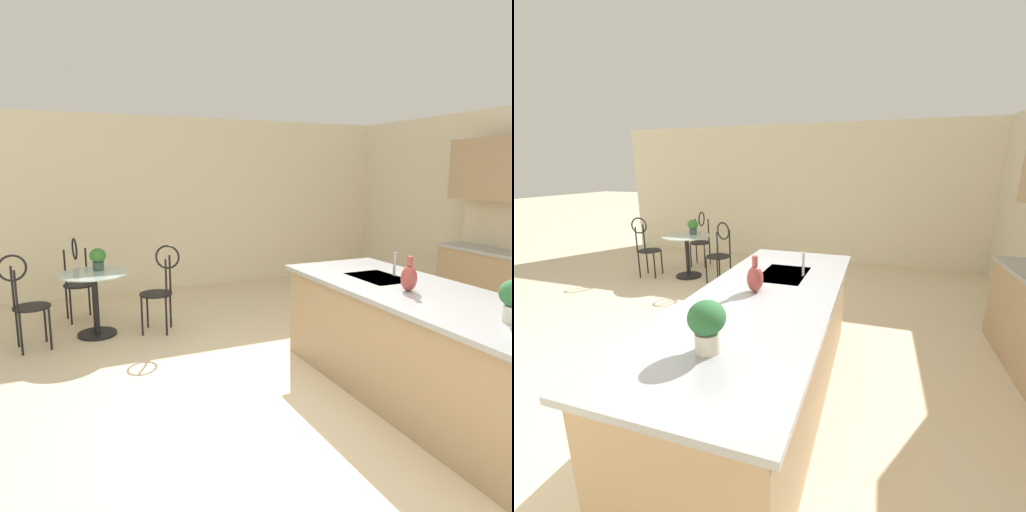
# 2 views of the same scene
# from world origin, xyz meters

# --- Properties ---
(ground_plane) EXTENTS (40.00, 40.00, 0.00)m
(ground_plane) POSITION_xyz_m (0.00, 0.00, 0.00)
(ground_plane) COLOR beige
(wall_left_window) EXTENTS (0.12, 7.80, 2.70)m
(wall_left_window) POSITION_xyz_m (-4.26, 0.00, 1.35)
(wall_left_window) COLOR beige
(wall_left_window) RESTS_ON ground
(kitchen_island) EXTENTS (2.80, 1.06, 0.92)m
(kitchen_island) POSITION_xyz_m (0.30, 0.85, 0.46)
(kitchen_island) COLOR tan
(kitchen_island) RESTS_ON ground
(bistro_table) EXTENTS (0.80, 0.80, 0.74)m
(bistro_table) POSITION_xyz_m (-2.36, -1.47, 0.45)
(bistro_table) COLOR black
(bistro_table) RESTS_ON ground
(chair_near_window) EXTENTS (0.44, 0.51, 1.04)m
(chair_near_window) POSITION_xyz_m (-2.18, -2.18, 0.57)
(chair_near_window) COLOR black
(chair_near_window) RESTS_ON ground
(chair_by_island) EXTENTS (0.50, 0.43, 1.04)m
(chair_by_island) POSITION_xyz_m (-3.09, -1.61, 0.57)
(chair_by_island) COLOR black
(chair_by_island) RESTS_ON ground
(chair_toward_desk) EXTENTS (0.50, 0.52, 1.04)m
(chair_toward_desk) POSITION_xyz_m (-2.18, -0.75, 0.57)
(chair_toward_desk) COLOR black
(chair_toward_desk) RESTS_ON ground
(sink_faucet) EXTENTS (0.02, 0.02, 0.22)m
(sink_faucet) POSITION_xyz_m (-0.25, 1.03, 1.03)
(sink_faucet) COLOR #B2B5BA
(sink_faucet) RESTS_ON kitchen_island
(potted_plant_on_table) EXTENTS (0.18, 0.18, 0.26)m
(potted_plant_on_table) POSITION_xyz_m (-2.48, -1.41, 0.89)
(potted_plant_on_table) COLOR #385147
(potted_plant_on_table) RESTS_ON bistro_table
(potted_plant_counter_far) EXTENTS (0.20, 0.20, 0.28)m
(potted_plant_counter_far) POSITION_xyz_m (1.15, 0.83, 1.08)
(potted_plant_counter_far) COLOR beige
(potted_plant_counter_far) RESTS_ON kitchen_island
(vase_on_counter) EXTENTS (0.13, 0.13, 0.29)m
(vase_on_counter) POSITION_xyz_m (0.25, 0.76, 1.03)
(vase_on_counter) COLOR #993D38
(vase_on_counter) RESTS_ON kitchen_island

